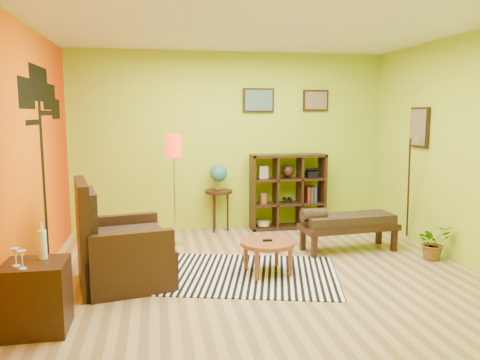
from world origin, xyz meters
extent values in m
plane|color=tan|center=(0.00, 0.00, 0.00)|extent=(5.00, 5.00, 0.00)
cube|color=#A7CA26|center=(0.00, 2.25, 1.40)|extent=(5.00, 0.04, 2.80)
cube|color=#A7CA26|center=(0.00, -2.25, 1.40)|extent=(5.00, 0.04, 2.80)
cube|color=#A7CA26|center=(-2.50, 0.00, 1.40)|extent=(0.04, 4.50, 2.80)
cube|color=#A7CA26|center=(2.50, 0.00, 1.40)|extent=(0.04, 4.50, 2.80)
cube|color=white|center=(0.00, 0.00, 2.80)|extent=(5.00, 4.50, 0.04)
cube|color=#ED6300|center=(-2.48, 0.00, 1.40)|extent=(0.01, 4.45, 2.75)
cube|color=black|center=(-2.46, 0.55, 1.05)|extent=(0.01, 0.14, 2.10)
cube|color=black|center=(-2.46, 0.05, 2.05)|extent=(0.01, 0.65, 0.32)
cube|color=black|center=(-2.46, 0.60, 2.18)|extent=(0.01, 0.85, 0.40)
cube|color=black|center=(-2.46, 1.10, 2.05)|extent=(0.01, 0.70, 0.32)
cube|color=black|center=(-2.46, 1.45, 1.90)|extent=(0.01, 0.50, 0.26)
cube|color=black|center=(0.45, 2.22, 2.05)|extent=(0.50, 0.03, 0.38)
cube|color=slate|center=(0.45, 2.19, 2.05)|extent=(0.44, 0.01, 0.32)
cube|color=black|center=(1.40, 2.22, 2.05)|extent=(0.42, 0.03, 0.34)
cube|color=#877353|center=(1.40, 2.19, 2.05)|extent=(0.36, 0.01, 0.28)
cube|color=black|center=(2.47, 0.90, 1.65)|extent=(0.03, 0.44, 0.56)
cube|color=#877353|center=(2.44, 0.90, 1.65)|extent=(0.01, 0.38, 0.50)
cylinder|color=black|center=(2.35, 0.90, 0.78)|extent=(0.23, 0.34, 1.46)
cone|color=silver|center=(2.35, 0.75, 1.52)|extent=(0.08, 0.09, 0.16)
cube|color=white|center=(-0.23, -0.03, 0.01)|extent=(2.48, 1.96, 0.01)
cylinder|color=brown|center=(0.07, -0.04, 0.37)|extent=(0.63, 0.63, 0.05)
cylinder|color=brown|center=(0.24, 0.18, 0.17)|extent=(0.05, 0.05, 0.34)
cylinder|color=brown|center=(-0.15, 0.13, 0.17)|extent=(0.05, 0.05, 0.34)
cylinder|color=brown|center=(0.29, -0.21, 0.17)|extent=(0.05, 0.05, 0.34)
cylinder|color=brown|center=(-0.10, -0.26, 0.17)|extent=(0.05, 0.05, 0.34)
cube|color=black|center=(0.07, -0.04, 0.40)|extent=(0.11, 0.05, 0.02)
cube|color=black|center=(-1.51, -0.06, 0.21)|extent=(1.08, 1.07, 0.42)
cube|color=black|center=(-1.94, -0.14, 0.58)|extent=(0.28, 0.91, 1.16)
cube|color=black|center=(-1.43, -0.48, 0.34)|extent=(0.85, 0.27, 0.67)
cube|color=black|center=(-1.60, 0.36, 0.34)|extent=(0.85, 0.27, 0.67)
cube|color=#E7B273|center=(-1.48, -0.05, 0.49)|extent=(0.86, 0.84, 0.15)
cube|color=#E7B273|center=(-1.86, -0.13, 0.79)|extent=(0.22, 0.68, 0.53)
cube|color=black|center=(-2.20, -1.09, 0.30)|extent=(0.51, 0.47, 0.61)
cylinder|color=white|center=(-2.15, -0.99, 0.73)|extent=(0.07, 0.07, 0.25)
cylinder|color=white|center=(-2.15, -0.99, 0.89)|extent=(0.02, 0.02, 0.07)
cylinder|color=white|center=(-2.32, -1.17, 0.61)|extent=(0.06, 0.06, 0.01)
cylinder|color=white|center=(-2.32, -1.17, 0.66)|extent=(0.01, 0.01, 0.09)
cone|color=white|center=(-2.32, -1.17, 0.73)|extent=(0.07, 0.07, 0.06)
cylinder|color=white|center=(-2.25, -1.25, 0.61)|extent=(0.06, 0.06, 0.01)
cylinder|color=white|center=(-2.25, -1.25, 0.66)|extent=(0.01, 0.01, 0.09)
cone|color=white|center=(-2.25, -1.25, 0.73)|extent=(0.07, 0.07, 0.06)
cylinder|color=silver|center=(-0.93, 1.33, 0.01)|extent=(0.24, 0.24, 0.03)
cylinder|color=silver|center=(-0.93, 1.33, 0.73)|extent=(0.02, 0.02, 1.45)
cylinder|color=red|center=(-0.93, 1.33, 1.41)|extent=(0.23, 0.23, 0.32)
cylinder|color=black|center=(-0.22, 2.03, 0.63)|extent=(0.43, 0.43, 0.04)
cylinder|color=black|center=(-0.08, 2.01, 0.30)|extent=(0.03, 0.03, 0.61)
cylinder|color=black|center=(-0.27, 2.17, 0.30)|extent=(0.03, 0.03, 0.61)
cylinder|color=black|center=(-0.31, 1.93, 0.30)|extent=(0.03, 0.03, 0.61)
cylinder|color=gold|center=(-0.22, 2.03, 0.67)|extent=(0.11, 0.11, 0.02)
cylinder|color=gold|center=(-0.22, 2.03, 0.74)|extent=(0.02, 0.02, 0.11)
sphere|color=#0E579D|center=(-0.22, 2.03, 0.92)|extent=(0.27, 0.27, 0.27)
cube|color=black|center=(0.32, 2.03, 0.60)|extent=(0.04, 0.35, 1.20)
cube|color=black|center=(1.48, 2.03, 0.60)|extent=(0.04, 0.35, 1.20)
cube|color=black|center=(0.90, 2.03, 0.02)|extent=(1.20, 0.35, 0.04)
cube|color=black|center=(0.90, 2.03, 1.18)|extent=(1.20, 0.35, 0.04)
cube|color=black|center=(0.70, 2.03, 0.60)|extent=(0.03, 0.33, 1.12)
cube|color=black|center=(1.10, 2.03, 0.60)|extent=(0.03, 0.33, 1.12)
cube|color=black|center=(0.90, 2.03, 0.40)|extent=(1.12, 0.33, 0.03)
cube|color=black|center=(0.90, 2.03, 0.80)|extent=(1.12, 0.33, 0.03)
cylinder|color=#C0AE8F|center=(0.50, 2.03, 0.09)|extent=(0.20, 0.20, 0.07)
sphere|color=black|center=(0.90, 2.03, 0.93)|extent=(0.20, 0.20, 0.20)
cube|color=black|center=(1.30, 2.03, 0.87)|extent=(0.18, 0.15, 0.10)
cylinder|color=black|center=(0.86, 2.03, 0.47)|extent=(0.06, 0.12, 0.06)
cylinder|color=black|center=(0.94, 2.03, 0.47)|extent=(0.06, 0.12, 0.06)
ellipsoid|color=#384C26|center=(1.30, 2.03, 0.10)|extent=(0.18, 0.18, 0.09)
cylinder|color=brown|center=(0.50, 2.03, 0.50)|extent=(0.12, 0.12, 0.18)
cube|color=#C0AE8F|center=(0.50, 2.03, 0.92)|extent=(0.14, 0.03, 0.20)
cube|color=maroon|center=(1.23, 2.03, 0.54)|extent=(0.04, 0.18, 0.26)
cube|color=#1E4C1E|center=(1.28, 2.03, 0.54)|extent=(0.04, 0.18, 0.26)
cube|color=navy|center=(1.34, 2.03, 0.54)|extent=(0.04, 0.18, 0.26)
cube|color=black|center=(1.36, 0.66, 0.33)|extent=(1.35, 0.58, 0.08)
cube|color=#E7B273|center=(1.36, 0.66, 0.43)|extent=(1.25, 0.52, 0.13)
cylinder|color=#E7B273|center=(0.85, 0.61, 0.53)|extent=(0.34, 0.20, 0.17)
cube|color=black|center=(1.92, 0.90, 0.15)|extent=(0.07, 0.07, 0.29)
cube|color=black|center=(0.76, 0.79, 0.15)|extent=(0.07, 0.07, 0.29)
cube|color=black|center=(1.96, 0.52, 0.15)|extent=(0.07, 0.07, 0.29)
cube|color=black|center=(0.80, 0.42, 0.15)|extent=(0.07, 0.07, 0.29)
imported|color=#26661E|center=(2.27, 0.11, 0.18)|extent=(0.44, 0.48, 0.35)
camera|label=1|loc=(-1.17, -5.12, 1.85)|focal=35.00mm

